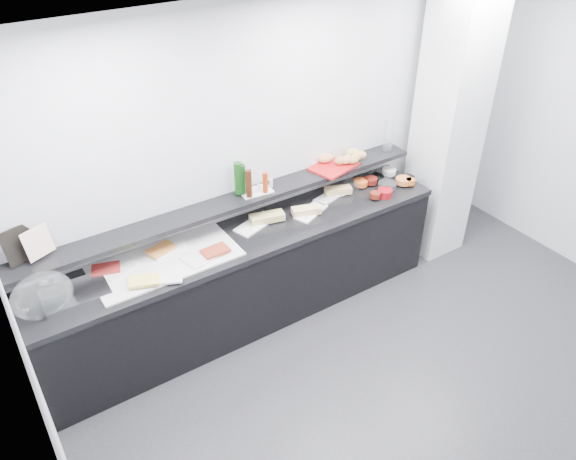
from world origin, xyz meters
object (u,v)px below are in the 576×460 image
sandwich_plate_mid (311,212)px  condiment_tray (256,191)px  bread_tray (334,167)px  cloche_base (75,294)px  framed_print (21,244)px  carafe (389,137)px

sandwich_plate_mid → condiment_tray: bearing=132.1°
sandwich_plate_mid → bread_tray: size_ratio=0.83×
cloche_base → bread_tray: size_ratio=1.10×
cloche_base → framed_print: size_ratio=1.75×
cloche_base → sandwich_plate_mid: 2.03m
framed_print → carafe: bearing=-19.2°
cloche_base → sandwich_plate_mid: (2.03, -0.01, -0.01)m
framed_print → condiment_tray: size_ratio=0.98×
carafe → bread_tray: bearing=178.6°
sandwich_plate_mid → bread_tray: (0.38, 0.19, 0.25)m
framed_print → cloche_base: bearing=-67.4°
bread_tray → condiment_tray: bearing=165.0°
framed_print → bread_tray: 2.64m
cloche_base → framed_print: framed_print is taller
sandwich_plate_mid → carafe: 1.09m
framed_print → sandwich_plate_mid: bearing=-24.4°
cloche_base → bread_tray: bearing=5.7°
cloche_base → condiment_tray: bearing=8.1°
framed_print → condiment_tray: (1.83, -0.08, -0.12)m
bread_tray → carafe: carafe is taller
sandwich_plate_mid → framed_print: bearing=150.2°
bread_tray → sandwich_plate_mid: bearing=-167.6°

